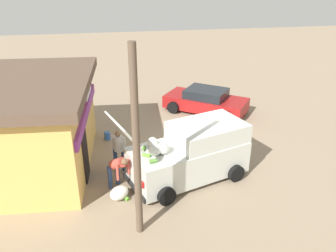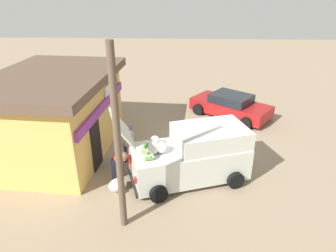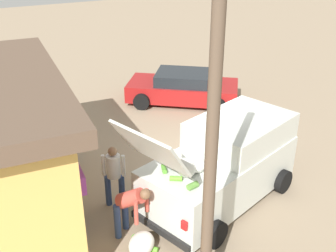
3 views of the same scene
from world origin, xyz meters
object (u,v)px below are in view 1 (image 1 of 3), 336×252
Objects in this scene: unloaded_banana_pile at (119,193)px; paint_bucket at (107,136)px; customer_bending at (117,167)px; delivery_van at (192,153)px; parked_sedan at (206,101)px; storefront_bar at (31,124)px; vendor_standing at (119,148)px.

paint_bucket is at bearing 4.11° from unloaded_banana_pile.
customer_bending is at bearing -175.24° from paint_bucket.
delivery_van reaches higher than customer_bending.
unloaded_banana_pile is at bearing 108.07° from delivery_van.
delivery_van is 4.71m from paint_bucket.
storefront_bar is at bearing 117.97° from parked_sedan.
parked_sedan is 6.96m from vendor_standing.
storefront_bar is 5.98m from delivery_van.
storefront_bar is 3.59m from paint_bucket.
storefront_bar is at bearing 74.69° from vendor_standing.
customer_bending is at bearing 142.07° from parked_sedan.
vendor_standing reaches higher than customer_bending.
delivery_van reaches higher than unloaded_banana_pile.
vendor_standing is at bearing -170.73° from paint_bucket.
storefront_bar is at bearing 55.30° from customer_bending.
storefront_bar is 3.77m from customer_bending.
customer_bending is (-1.23, 0.11, -0.09)m from vendor_standing.
customer_bending reaches higher than parked_sedan.
parked_sedan is 3.34× the size of customer_bending.
customer_bending reaches higher than paint_bucket.
delivery_van is 6.40m from parked_sedan.
delivery_van is at bearing -107.59° from storefront_bar.
paint_bucket is (3.57, 2.97, -0.81)m from delivery_van.
storefront_bar is 9.02m from parked_sedan.
paint_bucket is (2.63, 0.43, -0.76)m from vendor_standing.
vendor_standing is at bearing -3.50° from unloaded_banana_pile.
storefront_bar is 5.00× the size of customer_bending.
storefront_bar reaches higher than unloaded_banana_pile.
delivery_van is 14.16× the size of paint_bucket.
customer_bending is (-6.27, 4.89, 0.26)m from parked_sedan.
vendor_standing is at bearing 69.69° from delivery_van.
delivery_van is 5.68× the size of unloaded_banana_pile.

